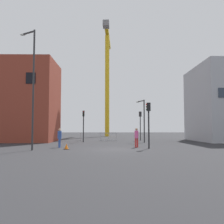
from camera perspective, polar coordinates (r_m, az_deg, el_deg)
ground at (r=19.87m, az=0.22°, el=-8.64°), size 160.00×160.00×0.00m
brick_building at (r=34.05m, az=-21.64°, el=2.27°), size 10.60×7.08×10.21m
construction_crane at (r=53.11m, az=-1.10°, el=10.32°), size 1.61×15.06×22.38m
streetlamp_tall at (r=20.39m, az=-17.95°, el=6.83°), size 1.47×0.92×9.43m
streetlamp_short at (r=29.65m, az=7.15°, el=-0.97°), size 0.90×1.52×5.07m
traffic_light_crosswalk at (r=34.21m, az=6.53°, el=-2.08°), size 0.37×0.37×3.98m
traffic_light_median at (r=20.86m, az=8.43°, el=-1.27°), size 0.38×0.27×3.83m
traffic_light_corner at (r=30.39m, az=-6.60°, el=-2.05°), size 0.26×0.38×3.83m
pedestrian_walking at (r=22.24m, az=-12.00°, el=-5.56°), size 0.34×0.34×1.66m
pedestrian_waiting at (r=21.97m, az=5.67°, el=-5.57°), size 0.34×0.34×1.70m
safety_barrier_rear at (r=32.79m, az=-0.86°, el=-5.72°), size 2.32×0.11×1.08m
safety_barrier_right_run at (r=33.83m, az=-7.32°, el=-5.64°), size 0.29×1.85×1.08m
traffic_cone_striped at (r=20.26m, az=-10.48°, el=-7.89°), size 0.45×0.45×0.46m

